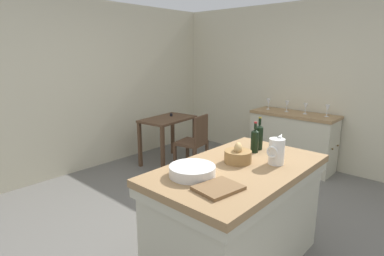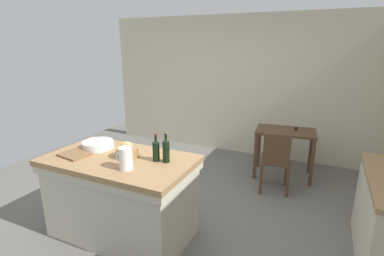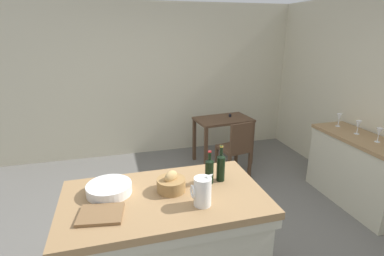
% 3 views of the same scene
% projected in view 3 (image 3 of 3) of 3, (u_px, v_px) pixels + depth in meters
% --- Properties ---
extents(ground_plane, '(6.76, 6.76, 0.00)m').
position_uv_depth(ground_plane, '(189.00, 239.00, 3.16)').
color(ground_plane, '#66635E').
extents(wall_back, '(5.32, 0.12, 2.60)m').
position_uv_depth(wall_back, '(151.00, 81.00, 5.13)').
color(wall_back, beige).
rests_on(wall_back, ground).
extents(island_table, '(1.58, 0.91, 0.91)m').
position_uv_depth(island_table, '(166.00, 240.00, 2.43)').
color(island_table, '#99754C').
rests_on(island_table, ground).
extents(side_cabinet, '(0.52, 1.33, 0.89)m').
position_uv_depth(side_cabinet, '(358.00, 171.00, 3.72)').
color(side_cabinet, '#99754C').
rests_on(side_cabinet, ground).
extents(writing_desk, '(0.95, 0.65, 0.82)m').
position_uv_depth(writing_desk, '(223.00, 126.00, 4.85)').
color(writing_desk, '#513826').
rests_on(writing_desk, ground).
extents(wooden_chair, '(0.47, 0.47, 0.91)m').
position_uv_depth(wooden_chair, '(236.00, 148.00, 4.32)').
color(wooden_chair, '#513826').
rests_on(wooden_chair, ground).
extents(pitcher, '(0.17, 0.13, 0.26)m').
position_uv_depth(pitcher, '(202.00, 191.00, 2.14)').
color(pitcher, white).
rests_on(pitcher, island_table).
extents(wash_bowl, '(0.35, 0.35, 0.08)m').
position_uv_depth(wash_bowl, '(109.00, 189.00, 2.31)').
color(wash_bowl, white).
rests_on(wash_bowl, island_table).
extents(bread_basket, '(0.23, 0.23, 0.17)m').
position_uv_depth(bread_basket, '(171.00, 184.00, 2.34)').
color(bread_basket, olive).
rests_on(bread_basket, island_table).
extents(cutting_board, '(0.33, 0.29, 0.02)m').
position_uv_depth(cutting_board, '(101.00, 214.00, 2.03)').
color(cutting_board, brown).
rests_on(cutting_board, island_table).
extents(wine_bottle_dark, '(0.07, 0.07, 0.32)m').
position_uv_depth(wine_bottle_dark, '(221.00, 167.00, 2.49)').
color(wine_bottle_dark, black).
rests_on(wine_bottle_dark, island_table).
extents(wine_bottle_amber, '(0.07, 0.07, 0.29)m').
position_uv_depth(wine_bottle_amber, '(209.00, 170.00, 2.45)').
color(wine_bottle_amber, black).
rests_on(wine_bottle_amber, island_table).
extents(wine_glass_left, '(0.07, 0.07, 0.17)m').
position_uv_depth(wine_glass_left, '(379.00, 133.00, 3.41)').
color(wine_glass_left, white).
rests_on(wine_glass_left, side_cabinet).
extents(wine_glass_middle, '(0.07, 0.07, 0.18)m').
position_uv_depth(wine_glass_middle, '(358.00, 125.00, 3.68)').
color(wine_glass_middle, white).
rests_on(wine_glass_middle, side_cabinet).
extents(wine_glass_right, '(0.07, 0.07, 0.18)m').
position_uv_depth(wine_glass_right, '(339.00, 118.00, 3.98)').
color(wine_glass_right, white).
rests_on(wine_glass_right, side_cabinet).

